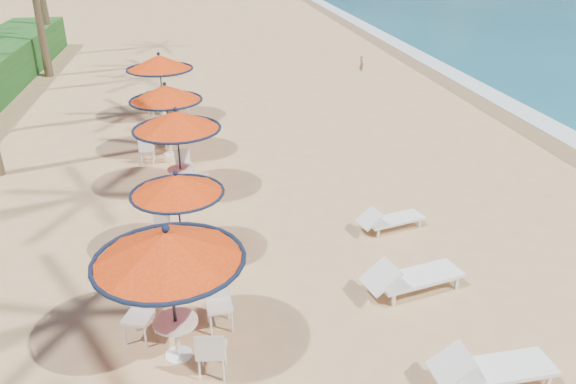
{
  "coord_description": "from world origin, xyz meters",
  "views": [
    {
      "loc": [
        -4.0,
        -7.87,
        6.88
      ],
      "look_at": [
        -2.0,
        4.03,
        1.2
      ],
      "focal_mm": 35.0,
      "sensor_mm": 36.0,
      "label": 1
    }
  ],
  "objects_px": {
    "lounger_near": "(489,368)",
    "lounger_mid": "(410,277)",
    "station_0": "(172,262)",
    "station_3": "(165,100)",
    "station_1": "(176,196)",
    "station_2": "(178,128)",
    "station_4": "(160,70)",
    "lounger_far": "(389,219)"
  },
  "relations": [
    {
      "from": "station_0",
      "to": "lounger_near",
      "type": "xyz_separation_m",
      "value": [
        5.02,
        -1.59,
        -1.58
      ]
    },
    {
      "from": "station_0",
      "to": "station_1",
      "type": "relative_size",
      "value": 1.22
    },
    {
      "from": "station_1",
      "to": "lounger_mid",
      "type": "distance_m",
      "value": 5.28
    },
    {
      "from": "lounger_far",
      "to": "station_4",
      "type": "bearing_deg",
      "value": 104.89
    },
    {
      "from": "lounger_near",
      "to": "lounger_far",
      "type": "height_order",
      "value": "lounger_near"
    },
    {
      "from": "station_2",
      "to": "lounger_near",
      "type": "height_order",
      "value": "station_2"
    },
    {
      "from": "station_1",
      "to": "lounger_mid",
      "type": "bearing_deg",
      "value": -24.55
    },
    {
      "from": "station_0",
      "to": "station_4",
      "type": "relative_size",
      "value": 0.99
    },
    {
      "from": "station_0",
      "to": "lounger_mid",
      "type": "xyz_separation_m",
      "value": [
        4.68,
        1.14,
        -1.56
      ]
    },
    {
      "from": "station_0",
      "to": "station_3",
      "type": "relative_size",
      "value": 1.07
    },
    {
      "from": "station_2",
      "to": "station_4",
      "type": "distance_m",
      "value": 7.17
    },
    {
      "from": "station_3",
      "to": "lounger_near",
      "type": "height_order",
      "value": "station_3"
    },
    {
      "from": "station_3",
      "to": "station_1",
      "type": "bearing_deg",
      "value": -86.4
    },
    {
      "from": "lounger_near",
      "to": "lounger_mid",
      "type": "relative_size",
      "value": 0.93
    },
    {
      "from": "station_0",
      "to": "lounger_mid",
      "type": "height_order",
      "value": "station_0"
    },
    {
      "from": "lounger_near",
      "to": "lounger_far",
      "type": "xyz_separation_m",
      "value": [
        0.11,
        5.36,
        -0.06
      ]
    },
    {
      "from": "station_2",
      "to": "station_3",
      "type": "height_order",
      "value": "station_2"
    },
    {
      "from": "station_1",
      "to": "lounger_far",
      "type": "bearing_deg",
      "value": 5.6
    },
    {
      "from": "station_4",
      "to": "lounger_mid",
      "type": "bearing_deg",
      "value": -67.34
    },
    {
      "from": "station_1",
      "to": "lounger_near",
      "type": "relative_size",
      "value": 1.02
    },
    {
      "from": "lounger_mid",
      "to": "lounger_far",
      "type": "relative_size",
      "value": 1.25
    },
    {
      "from": "lounger_mid",
      "to": "lounger_near",
      "type": "bearing_deg",
      "value": -95.77
    },
    {
      "from": "lounger_mid",
      "to": "station_4",
      "type": "bearing_deg",
      "value": 99.83
    },
    {
      "from": "station_0",
      "to": "lounger_near",
      "type": "distance_m",
      "value": 5.49
    },
    {
      "from": "station_2",
      "to": "lounger_far",
      "type": "distance_m",
      "value": 6.17
    },
    {
      "from": "station_1",
      "to": "station_3",
      "type": "xyz_separation_m",
      "value": [
        -0.42,
        6.71,
        0.3
      ]
    },
    {
      "from": "station_0",
      "to": "station_1",
      "type": "xyz_separation_m",
      "value": [
        0.01,
        3.27,
        -0.35
      ]
    },
    {
      "from": "station_0",
      "to": "station_3",
      "type": "height_order",
      "value": "station_0"
    },
    {
      "from": "lounger_far",
      "to": "station_3",
      "type": "bearing_deg",
      "value": 117.03
    },
    {
      "from": "station_0",
      "to": "station_4",
      "type": "bearing_deg",
      "value": 92.82
    },
    {
      "from": "station_2",
      "to": "station_3",
      "type": "bearing_deg",
      "value": 98.49
    },
    {
      "from": "station_1",
      "to": "station_2",
      "type": "relative_size",
      "value": 0.85
    },
    {
      "from": "station_1",
      "to": "station_2",
      "type": "xyz_separation_m",
      "value": [
        0.04,
        3.6,
        0.35
      ]
    },
    {
      "from": "station_2",
      "to": "station_4",
      "type": "height_order",
      "value": "station_4"
    },
    {
      "from": "lounger_near",
      "to": "lounger_mid",
      "type": "xyz_separation_m",
      "value": [
        -0.34,
        2.72,
        0.02
      ]
    },
    {
      "from": "station_0",
      "to": "lounger_near",
      "type": "bearing_deg",
      "value": -17.55
    },
    {
      "from": "lounger_far",
      "to": "station_1",
      "type": "bearing_deg",
      "value": 170.86
    },
    {
      "from": "station_3",
      "to": "station_4",
      "type": "bearing_deg",
      "value": 93.9
    },
    {
      "from": "station_3",
      "to": "station_4",
      "type": "distance_m",
      "value": 4.03
    },
    {
      "from": "station_0",
      "to": "lounger_far",
      "type": "height_order",
      "value": "station_0"
    },
    {
      "from": "station_0",
      "to": "station_4",
      "type": "distance_m",
      "value": 14.02
    },
    {
      "from": "station_0",
      "to": "lounger_far",
      "type": "xyz_separation_m",
      "value": [
        5.13,
        3.77,
        -1.64
      ]
    }
  ]
}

